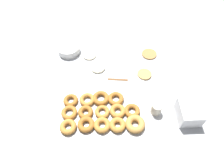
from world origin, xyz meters
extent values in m
plane|color=#B2B5BA|center=(0.00, 0.00, 0.00)|extent=(3.00, 3.00, 0.00)
cylinder|color=beige|center=(-0.23, 0.24, 0.01)|extent=(0.10, 0.10, 0.01)
cylinder|color=tan|center=(0.16, 0.04, 0.01)|extent=(0.10, 0.10, 0.01)
cylinder|color=#B27F42|center=(0.23, 0.24, 0.01)|extent=(0.11, 0.11, 0.01)
cylinder|color=beige|center=(-0.17, 0.11, 0.01)|extent=(0.10, 0.10, 0.01)
cube|color=silver|center=(-0.14, -0.26, 0.00)|extent=(0.51, 0.30, 0.01)
torus|color=#C68438|center=(-0.34, -0.35, 0.02)|extent=(0.10, 0.10, 0.03)
torus|color=#AD6B28|center=(-0.24, -0.34, 0.02)|extent=(0.10, 0.10, 0.03)
torus|color=#C68438|center=(-0.14, -0.35, 0.02)|extent=(0.10, 0.10, 0.03)
torus|color=#C68438|center=(-0.05, -0.35, 0.02)|extent=(0.10, 0.10, 0.03)
torus|color=#D19347|center=(0.05, -0.35, 0.03)|extent=(0.12, 0.12, 0.04)
torus|color=#B7752D|center=(-0.34, -0.26, 0.02)|extent=(0.10, 0.10, 0.03)
torus|color=#AD6B28|center=(-0.24, -0.26, 0.02)|extent=(0.09, 0.09, 0.03)
torus|color=#C68438|center=(-0.14, -0.26, 0.02)|extent=(0.09, 0.09, 0.03)
torus|color=#C68438|center=(-0.05, -0.26, 0.02)|extent=(0.10, 0.10, 0.03)
torus|color=#AD6B28|center=(0.04, -0.26, 0.02)|extent=(0.10, 0.10, 0.03)
torus|color=#AD6B28|center=(-0.34, -0.17, 0.02)|extent=(0.09, 0.09, 0.03)
torus|color=#C68438|center=(-0.23, -0.17, 0.02)|extent=(0.10, 0.10, 0.03)
torus|color=#AD6B28|center=(-0.15, -0.16, 0.02)|extent=(0.11, 0.11, 0.03)
torus|color=#AD6B28|center=(-0.05, -0.17, 0.02)|extent=(0.10, 0.10, 0.03)
cylinder|color=white|center=(-0.39, 0.29, 0.03)|extent=(0.17, 0.17, 0.05)
cube|color=white|center=(0.37, -0.31, 0.01)|extent=(0.13, 0.15, 0.03)
cube|color=white|center=(0.37, -0.31, 0.04)|extent=(0.13, 0.15, 0.03)
cube|color=white|center=(0.37, -0.31, 0.07)|extent=(0.13, 0.15, 0.03)
cube|color=white|center=(0.37, -0.31, 0.09)|extent=(0.13, 0.15, 0.03)
cylinder|color=beige|center=(0.19, -0.26, 0.04)|extent=(0.06, 0.06, 0.08)
cube|color=brown|center=(-0.03, 0.00, 0.00)|extent=(0.14, 0.03, 0.01)
cube|color=#BCBCC1|center=(0.10, -0.01, 0.00)|extent=(0.12, 0.07, 0.01)
camera|label=1|loc=(-0.11, -0.85, 1.09)|focal=32.00mm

